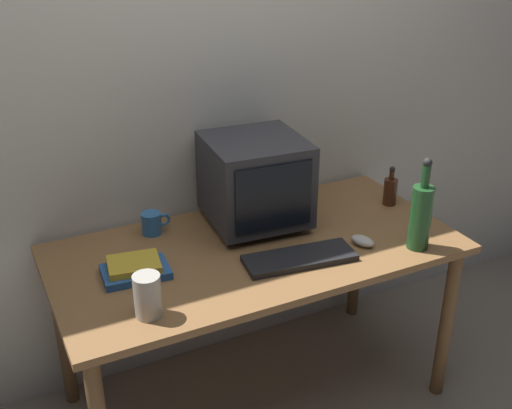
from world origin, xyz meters
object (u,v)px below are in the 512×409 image
object	(u,v)px
bottle_short	(390,190)
book_stack	(135,269)
keyboard	(300,258)
mug	(152,223)
metal_canister	(148,296)
computer_mouse	(363,241)
crt_monitor	(255,181)
bottle_tall	(421,215)

from	to	relation	value
bottle_short	book_stack	world-z (taller)	bottle_short
keyboard	mug	size ratio (longest dim) A/B	3.50
mug	metal_canister	size ratio (longest dim) A/B	0.80
computer_mouse	bottle_short	size ratio (longest dim) A/B	0.56
crt_monitor	bottle_short	distance (m)	0.63
computer_mouse	bottle_short	distance (m)	0.41
mug	crt_monitor	bearing A→B (deg)	-14.31
bottle_short	metal_canister	bearing A→B (deg)	-164.70
keyboard	book_stack	world-z (taller)	book_stack
mug	metal_canister	xyz separation A→B (m)	(-0.19, -0.53, 0.03)
bottle_short	crt_monitor	bearing A→B (deg)	170.90
book_stack	crt_monitor	bearing A→B (deg)	16.86
bottle_tall	mug	bearing A→B (deg)	147.45
bottle_short	book_stack	xyz separation A→B (m)	(-1.18, -0.07, -0.04)
book_stack	mug	bearing A→B (deg)	60.62
bottle_short	metal_canister	size ratio (longest dim) A/B	1.20
bottle_tall	book_stack	bearing A→B (deg)	164.47
crt_monitor	computer_mouse	size ratio (longest dim) A/B	4.13
bottle_tall	bottle_short	xyz separation A→B (m)	(0.14, 0.36, -0.07)
crt_monitor	keyboard	bearing A→B (deg)	-87.76
keyboard	bottle_short	bearing A→B (deg)	29.76
computer_mouse	mug	xyz separation A→B (m)	(-0.70, 0.46, 0.03)
keyboard	bottle_tall	world-z (taller)	bottle_tall
mug	metal_canister	distance (m)	0.57
crt_monitor	metal_canister	xyz separation A→B (m)	(-0.60, -0.43, -0.12)
bottle_short	mug	world-z (taller)	bottle_short
crt_monitor	computer_mouse	distance (m)	0.49
keyboard	bottle_short	size ratio (longest dim) A/B	2.34
crt_monitor	book_stack	distance (m)	0.61
crt_monitor	bottle_short	xyz separation A→B (m)	(0.61, -0.10, -0.13)
computer_mouse	mug	bearing A→B (deg)	125.93
bottle_tall	mug	size ratio (longest dim) A/B	3.10
keyboard	bottle_tall	xyz separation A→B (m)	(0.46, -0.11, 0.13)
book_stack	bottle_tall	bearing A→B (deg)	-15.53
keyboard	metal_canister	distance (m)	0.62
keyboard	book_stack	distance (m)	0.61
crt_monitor	mug	size ratio (longest dim) A/B	3.44
book_stack	mug	distance (m)	0.32
crt_monitor	bottle_short	size ratio (longest dim) A/B	2.30
crt_monitor	bottle_tall	world-z (taller)	bottle_tall
crt_monitor	book_stack	world-z (taller)	crt_monitor
bottle_short	book_stack	distance (m)	1.18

